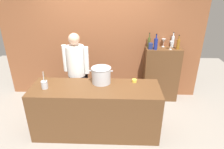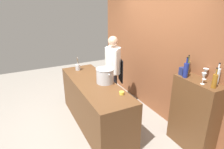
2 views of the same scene
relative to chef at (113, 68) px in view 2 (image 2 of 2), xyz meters
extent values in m
plane|color=gray|center=(0.43, -0.62, -0.96)|extent=(8.00, 8.00, 0.00)
cube|color=brown|center=(0.43, 0.78, 0.54)|extent=(4.40, 0.10, 3.00)
cube|color=brown|center=(0.43, -0.62, -0.51)|extent=(2.16, 0.70, 0.90)
cube|color=brown|center=(1.77, 0.57, -0.35)|extent=(0.76, 0.32, 1.22)
cylinder|color=black|center=(0.10, -0.03, -0.54)|extent=(0.14, 0.14, 0.84)
cylinder|color=black|center=(-0.10, 0.02, -0.54)|extent=(0.14, 0.14, 0.84)
cylinder|color=white|center=(0.00, 0.00, 0.17)|extent=(0.34, 0.34, 0.58)
cube|color=black|center=(0.04, 0.17, -0.07)|extent=(0.30, 0.09, 0.52)
cylinder|color=white|center=(0.21, -0.06, 0.19)|extent=(0.09, 0.09, 0.52)
cylinder|color=white|center=(-0.21, 0.05, 0.19)|extent=(0.09, 0.09, 0.52)
sphere|color=tan|center=(0.00, 0.00, 0.59)|extent=(0.21, 0.21, 0.21)
cylinder|color=#B7BABF|center=(0.52, -0.44, 0.07)|extent=(0.32, 0.32, 0.27)
cylinder|color=#B7BABF|center=(0.52, -0.44, 0.21)|extent=(0.34, 0.34, 0.01)
cube|color=#B7BABF|center=(0.34, -0.44, 0.16)|extent=(0.04, 0.02, 0.02)
cube|color=#B7BABF|center=(0.70, -0.44, 0.16)|extent=(0.04, 0.02, 0.02)
cylinder|color=#B7BABF|center=(-0.39, -0.68, 0.00)|extent=(0.10, 0.10, 0.13)
cylinder|color=#B7BABF|center=(-0.39, -0.68, 0.09)|extent=(0.02, 0.03, 0.28)
cylinder|color=#262626|center=(-0.37, -0.67, 0.07)|extent=(0.02, 0.03, 0.23)
cylinder|color=olive|center=(-0.37, -0.68, 0.09)|extent=(0.02, 0.04, 0.28)
cylinder|color=yellow|center=(1.09, -0.40, -0.04)|extent=(0.08, 0.08, 0.05)
cylinder|color=navy|center=(1.57, 0.47, 0.37)|extent=(0.08, 0.08, 0.23)
cylinder|color=navy|center=(1.57, 0.47, 0.53)|extent=(0.03, 0.03, 0.09)
cylinder|color=black|center=(1.57, 0.47, 0.58)|extent=(0.03, 0.03, 0.01)
cylinder|color=#475123|center=(1.45, 0.63, 0.36)|extent=(0.06, 0.06, 0.20)
cylinder|color=#475123|center=(1.45, 0.63, 0.51)|extent=(0.02, 0.02, 0.10)
cylinder|color=black|center=(1.45, 0.63, 0.56)|extent=(0.02, 0.02, 0.01)
cylinder|color=silver|center=(1.96, 0.68, 0.37)|extent=(0.07, 0.07, 0.23)
cylinder|color=silver|center=(1.96, 0.68, 0.53)|extent=(0.02, 0.02, 0.07)
cylinder|color=black|center=(1.96, 0.68, 0.57)|extent=(0.03, 0.03, 0.01)
cylinder|color=#8C5919|center=(2.04, 0.52, 0.35)|extent=(0.07, 0.07, 0.20)
cylinder|color=#8C5919|center=(2.04, 0.52, 0.49)|extent=(0.02, 0.02, 0.09)
cylinder|color=black|center=(2.04, 0.52, 0.54)|extent=(0.03, 0.03, 0.01)
cylinder|color=silver|center=(1.76, 0.67, 0.26)|extent=(0.06, 0.06, 0.01)
cylinder|color=silver|center=(1.76, 0.67, 0.31)|extent=(0.01, 0.01, 0.09)
cone|color=silver|center=(1.76, 0.67, 0.39)|extent=(0.08, 0.08, 0.08)
cylinder|color=silver|center=(1.88, 0.49, 0.26)|extent=(0.06, 0.06, 0.01)
cylinder|color=silver|center=(1.88, 0.49, 0.30)|extent=(0.01, 0.01, 0.07)
cone|color=silver|center=(1.88, 0.49, 0.38)|extent=(0.07, 0.07, 0.10)
cube|color=navy|center=(1.47, 0.50, 0.32)|extent=(0.08, 0.08, 0.13)
camera|label=1|loc=(0.82, -3.48, 1.50)|focal=31.65mm
camera|label=2|loc=(3.60, -1.85, 1.41)|focal=31.31mm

